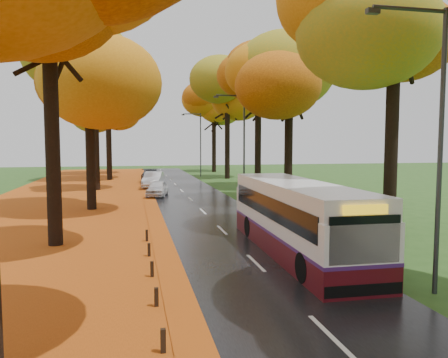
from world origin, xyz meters
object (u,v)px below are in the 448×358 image
object	(u,v)px
bus	(297,216)
car_silver	(153,180)
car_white	(157,188)
streetlamp_far	(199,139)
streetlamp_mid	(241,138)
streetlamp_near	(433,129)
car_dark	(151,176)

from	to	relation	value
bus	car_silver	bearing A→B (deg)	99.95
car_white	car_silver	world-z (taller)	car_silver
car_white	car_silver	xyz separation A→B (m)	(0.01, 6.87, 0.13)
streetlamp_far	bus	distance (m)	39.12
streetlamp_mid	streetlamp_far	bearing A→B (deg)	90.00
streetlamp_mid	car_white	world-z (taller)	streetlamp_mid
streetlamp_far	car_silver	distance (m)	14.73
streetlamp_near	streetlamp_mid	world-z (taller)	same
streetlamp_far	streetlamp_near	bearing A→B (deg)	-90.00
bus	car_dark	size ratio (longest dim) A/B	2.16
car_dark	car_white	bearing A→B (deg)	-91.93
streetlamp_mid	car_white	xyz separation A→B (m)	(-6.30, 2.40, -4.05)
streetlamp_far	car_white	bearing A→B (deg)	-107.81
streetlamp_mid	streetlamp_far	xyz separation A→B (m)	(0.00, 22.00, 0.00)
streetlamp_near	bus	size ratio (longest dim) A/B	0.76
streetlamp_mid	car_silver	xyz separation A→B (m)	(-6.28, 9.27, -3.91)
car_silver	car_dark	bearing A→B (deg)	100.80
streetlamp_near	streetlamp_mid	bearing A→B (deg)	90.00
bus	car_white	distance (m)	19.82
bus	car_dark	xyz separation A→B (m)	(-4.29, 31.20, -0.74)
streetlamp_mid	car_dark	size ratio (longest dim) A/B	1.65
streetlamp_mid	bus	xyz separation A→B (m)	(-2.00, -16.94, -3.23)
streetlamp_near	car_white	bearing A→B (deg)	104.47
streetlamp_near	bus	distance (m)	6.33
streetlamp_near	car_silver	size ratio (longest dim) A/B	1.73
streetlamp_mid	car_silver	size ratio (longest dim) A/B	1.73
streetlamp_mid	car_silver	distance (m)	11.86
streetlamp_far	car_silver	bearing A→B (deg)	-116.27
streetlamp_near	car_silver	world-z (taller)	streetlamp_near
streetlamp_mid	car_dark	world-z (taller)	streetlamp_mid
streetlamp_far	car_dark	distance (m)	10.73
streetlamp_far	bus	world-z (taller)	streetlamp_far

